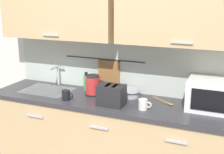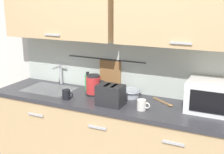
{
  "view_description": "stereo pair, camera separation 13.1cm",
  "coord_description": "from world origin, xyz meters",
  "px_view_note": "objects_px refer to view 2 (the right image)",
  "views": [
    {
      "loc": [
        1.04,
        -2.2,
        1.87
      ],
      "look_at": [
        -0.01,
        0.33,
        1.12
      ],
      "focal_mm": 47.55,
      "sensor_mm": 36.0,
      "label": 1
    },
    {
      "loc": [
        1.16,
        -2.15,
        1.87
      ],
      "look_at": [
        -0.01,
        0.33,
        1.12
      ],
      "focal_mm": 47.55,
      "sensor_mm": 36.0,
      "label": 2
    }
  ],
  "objects_px": {
    "microwave": "(215,97)",
    "electric_kettle": "(94,85)",
    "mug_near_sink": "(67,95)",
    "mixing_bowl": "(130,93)",
    "dish_soap_bottle": "(88,82)",
    "toaster": "(110,95)",
    "wooden_spoon": "(165,103)",
    "mug_by_kettle": "(142,105)"
  },
  "relations": [
    {
      "from": "electric_kettle",
      "to": "dish_soap_bottle",
      "type": "distance_m",
      "value": 0.19
    },
    {
      "from": "microwave",
      "to": "electric_kettle",
      "type": "xyz_separation_m",
      "value": [
        -1.16,
        -0.05,
        -0.03
      ]
    },
    {
      "from": "toaster",
      "to": "wooden_spoon",
      "type": "distance_m",
      "value": 0.52
    },
    {
      "from": "electric_kettle",
      "to": "mug_by_kettle",
      "type": "relative_size",
      "value": 1.89
    },
    {
      "from": "mug_near_sink",
      "to": "mixing_bowl",
      "type": "bearing_deg",
      "value": 30.8
    },
    {
      "from": "microwave",
      "to": "mixing_bowl",
      "type": "xyz_separation_m",
      "value": [
        -0.79,
        0.04,
        -0.09
      ]
    },
    {
      "from": "microwave",
      "to": "toaster",
      "type": "distance_m",
      "value": 0.91
    },
    {
      "from": "microwave",
      "to": "toaster",
      "type": "bearing_deg",
      "value": -164.67
    },
    {
      "from": "mixing_bowl",
      "to": "toaster",
      "type": "distance_m",
      "value": 0.3
    },
    {
      "from": "mug_near_sink",
      "to": "mixing_bowl",
      "type": "distance_m",
      "value": 0.63
    },
    {
      "from": "microwave",
      "to": "toaster",
      "type": "relative_size",
      "value": 1.8
    },
    {
      "from": "microwave",
      "to": "electric_kettle",
      "type": "distance_m",
      "value": 1.16
    },
    {
      "from": "mixing_bowl",
      "to": "electric_kettle",
      "type": "bearing_deg",
      "value": -166.7
    },
    {
      "from": "dish_soap_bottle",
      "to": "toaster",
      "type": "xyz_separation_m",
      "value": [
        0.42,
        -0.32,
        0.01
      ]
    },
    {
      "from": "mug_near_sink",
      "to": "mixing_bowl",
      "type": "height_order",
      "value": "mug_near_sink"
    },
    {
      "from": "mixing_bowl",
      "to": "wooden_spoon",
      "type": "distance_m",
      "value": 0.36
    },
    {
      "from": "microwave",
      "to": "toaster",
      "type": "height_order",
      "value": "microwave"
    },
    {
      "from": "microwave",
      "to": "mug_by_kettle",
      "type": "relative_size",
      "value": 3.83
    },
    {
      "from": "microwave",
      "to": "wooden_spoon",
      "type": "distance_m",
      "value": 0.45
    },
    {
      "from": "microwave",
      "to": "mixing_bowl",
      "type": "relative_size",
      "value": 2.15
    },
    {
      "from": "dish_soap_bottle",
      "to": "wooden_spoon",
      "type": "xyz_separation_m",
      "value": [
        0.87,
        -0.06,
        -0.08
      ]
    },
    {
      "from": "microwave",
      "to": "dish_soap_bottle",
      "type": "relative_size",
      "value": 2.35
    },
    {
      "from": "mug_by_kettle",
      "to": "wooden_spoon",
      "type": "xyz_separation_m",
      "value": [
        0.14,
        0.25,
        -0.04
      ]
    },
    {
      "from": "mixing_bowl",
      "to": "microwave",
      "type": "bearing_deg",
      "value": -2.94
    },
    {
      "from": "electric_kettle",
      "to": "mug_by_kettle",
      "type": "distance_m",
      "value": 0.62
    },
    {
      "from": "microwave",
      "to": "dish_soap_bottle",
      "type": "height_order",
      "value": "microwave"
    },
    {
      "from": "microwave",
      "to": "mug_near_sink",
      "type": "relative_size",
      "value": 3.83
    },
    {
      "from": "electric_kettle",
      "to": "dish_soap_bottle",
      "type": "xyz_separation_m",
      "value": [
        -0.14,
        0.12,
        -0.01
      ]
    },
    {
      "from": "mug_by_kettle",
      "to": "toaster",
      "type": "bearing_deg",
      "value": -179.21
    },
    {
      "from": "dish_soap_bottle",
      "to": "mixing_bowl",
      "type": "xyz_separation_m",
      "value": [
        0.51,
        -0.04,
        -0.04
      ]
    },
    {
      "from": "dish_soap_bottle",
      "to": "mug_near_sink",
      "type": "xyz_separation_m",
      "value": [
        -0.03,
        -0.36,
        -0.04
      ]
    },
    {
      "from": "mixing_bowl",
      "to": "toaster",
      "type": "bearing_deg",
      "value": -106.68
    },
    {
      "from": "mug_near_sink",
      "to": "mug_by_kettle",
      "type": "relative_size",
      "value": 1.0
    },
    {
      "from": "microwave",
      "to": "wooden_spoon",
      "type": "relative_size",
      "value": 1.89
    },
    {
      "from": "dish_soap_bottle",
      "to": "mixing_bowl",
      "type": "height_order",
      "value": "dish_soap_bottle"
    },
    {
      "from": "toaster",
      "to": "electric_kettle",
      "type": "bearing_deg",
      "value": 145.14
    },
    {
      "from": "mixing_bowl",
      "to": "wooden_spoon",
      "type": "bearing_deg",
      "value": -4.26
    },
    {
      "from": "mug_near_sink",
      "to": "mug_by_kettle",
      "type": "height_order",
      "value": "same"
    },
    {
      "from": "toaster",
      "to": "mug_by_kettle",
      "type": "xyz_separation_m",
      "value": [
        0.3,
        0.0,
        -0.05
      ]
    },
    {
      "from": "mixing_bowl",
      "to": "toaster",
      "type": "relative_size",
      "value": 0.84
    },
    {
      "from": "toaster",
      "to": "dish_soap_bottle",
      "type": "bearing_deg",
      "value": 143.08
    },
    {
      "from": "dish_soap_bottle",
      "to": "mug_by_kettle",
      "type": "relative_size",
      "value": 1.63
    }
  ]
}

